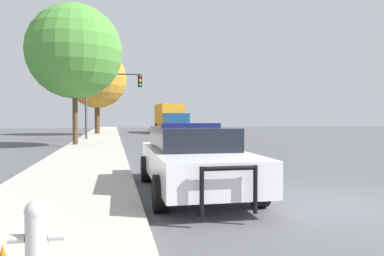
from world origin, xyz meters
The scene contains 9 objects.
ground_plane centered at (0.00, 0.00, 0.00)m, with size 110.00×110.00×0.00m, color #4F4F54.
sidewalk_left centered at (-5.10, 0.00, 0.07)m, with size 3.00×110.00×0.13m.
police_car centered at (-2.36, 1.88, 0.76)m, with size 2.10×5.25×1.52m.
fire_hydrant centered at (-4.83, -2.34, 0.51)m, with size 0.53×0.23×0.72m.
traffic_light centered at (-4.30, 20.99, 3.53)m, with size 3.99×0.35×4.75m.
car_background_distant centered at (2.30, 42.09, 0.73)m, with size 2.16×4.27×1.35m.
box_truck centered at (1.82, 32.98, 1.65)m, with size 2.80×7.36×3.07m.
tree_sidewalk_mid centered at (-6.18, 15.70, 5.33)m, with size 5.28×5.28×7.85m.
tree_sidewalk_far centered at (-5.55, 29.82, 5.24)m, with size 5.47×5.47×7.86m.
Camera 1 is at (-4.09, -6.21, 1.65)m, focal length 35.00 mm.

